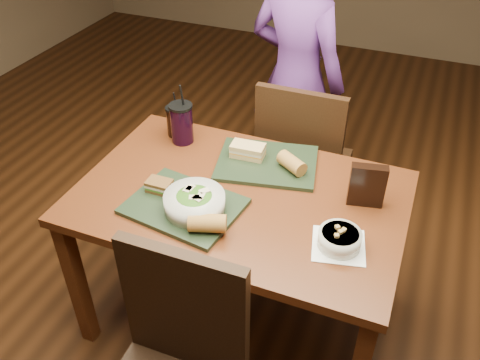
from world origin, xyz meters
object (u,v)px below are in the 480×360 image
at_px(salad_bowl, 195,201).
at_px(diner, 296,80).
at_px(chair_far, 302,160).
at_px(cup_cola, 175,121).
at_px(sandwich_far, 248,150).
at_px(baguette_near, 207,223).
at_px(soup_bowl, 340,239).
at_px(chip_bag, 367,186).
at_px(cup_berry, 182,123).
at_px(tray_far, 267,163).
at_px(sandwich_near, 159,186).
at_px(tray_near, 184,206).
at_px(baguette_far, 292,163).
at_px(dining_table, 240,211).

bearing_deg(salad_bowl, diner, 87.91).
distance_m(chair_far, cup_cola, 0.68).
relative_size(sandwich_far, baguette_near, 1.10).
relative_size(soup_bowl, chip_bag, 1.24).
height_order(salad_bowl, cup_berry, cup_berry).
bearing_deg(tray_far, sandwich_near, -133.32).
bearing_deg(tray_near, cup_cola, 120.80).
relative_size(baguette_far, cup_cola, 0.57).
distance_m(diner, sandwich_far, 0.76).
bearing_deg(salad_bowl, tray_near, 168.62).
bearing_deg(cup_cola, cup_berry, -34.10).
bearing_deg(diner, tray_near, 100.25).
xyz_separation_m(cup_cola, chip_bag, (0.92, -0.18, 0.02)).
distance_m(chair_far, tray_far, 0.44).
xyz_separation_m(dining_table, baguette_far, (0.15, 0.21, 0.14)).
relative_size(sandwich_near, baguette_near, 0.73).
xyz_separation_m(dining_table, tray_near, (-0.17, -0.16, 0.10)).
bearing_deg(salad_bowl, chip_bag, 26.83).
bearing_deg(salad_bowl, sandwich_near, 163.67).
relative_size(tray_far, sandwich_far, 2.82).
bearing_deg(soup_bowl, tray_near, -178.37).
bearing_deg(baguette_near, tray_far, 83.64).
bearing_deg(soup_bowl, sandwich_near, 178.02).
xyz_separation_m(sandwich_near, cup_cola, (-0.15, 0.42, 0.03)).
bearing_deg(sandwich_far, chair_far, 67.90).
xyz_separation_m(cup_berry, chip_bag, (0.86, -0.14, -0.01)).
bearing_deg(chip_bag, tray_far, 155.03).
distance_m(chair_far, sandwich_far, 0.47).
bearing_deg(soup_bowl, cup_cola, 153.01).
height_order(tray_far, sandwich_far, sandwich_far).
distance_m(cup_cola, cup_berry, 0.07).
distance_m(diner, chip_bag, 1.03).
bearing_deg(cup_berry, tray_near, -62.53).
distance_m(sandwich_near, cup_cola, 0.45).
bearing_deg(salad_bowl, soup_bowl, 2.91).
height_order(dining_table, chip_bag, chip_bag).
xyz_separation_m(baguette_near, baguette_far, (0.17, 0.47, -0.00)).
bearing_deg(baguette_near, soup_bowl, 14.15).
bearing_deg(tray_near, chair_far, 71.36).
distance_m(soup_bowl, cup_cola, 0.99).
relative_size(chair_far, sandwich_far, 6.60).
relative_size(tray_far, cup_cola, 1.88).
bearing_deg(dining_table, salad_bowl, -123.87).
relative_size(baguette_near, baguette_far, 1.06).
distance_m(baguette_far, cup_cola, 0.60).
xyz_separation_m(sandwich_near, chip_bag, (0.77, 0.24, 0.05)).
distance_m(tray_far, cup_berry, 0.43).
height_order(baguette_far, cup_cola, cup_cola).
bearing_deg(cup_cola, chip_bag, -11.04).
bearing_deg(tray_far, sandwich_far, 174.85).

